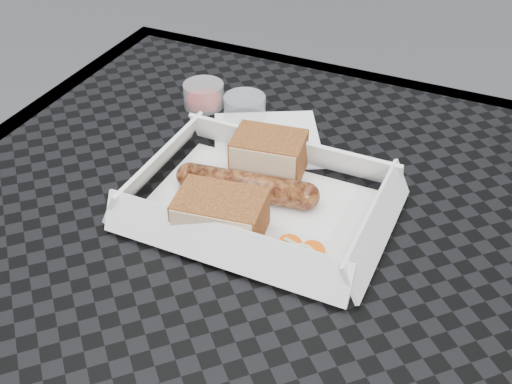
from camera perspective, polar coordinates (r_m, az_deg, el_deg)
patio_table at (r=0.63m, az=2.06°, el=-11.61°), size 0.80×0.80×0.74m
food_tray at (r=0.64m, az=0.37°, el=-1.49°), size 0.22×0.15×0.00m
bratwurst at (r=0.64m, az=-0.83°, el=0.55°), size 0.15×0.05×0.03m
bread_near at (r=0.67m, az=1.14°, el=3.26°), size 0.08×0.06×0.05m
bread_far at (r=0.59m, az=-3.16°, el=-2.08°), size 0.09×0.07×0.04m
veg_garnish at (r=0.58m, az=3.40°, el=-5.81°), size 0.03×0.03×0.00m
napkin at (r=0.74m, az=0.99°, el=4.70°), size 0.16×0.16×0.00m
condiment_cup_sauce at (r=0.80m, az=-4.66°, el=8.58°), size 0.05×0.05×0.03m
condiment_cup_empty at (r=0.77m, az=-1.01°, el=7.48°), size 0.05×0.05×0.03m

